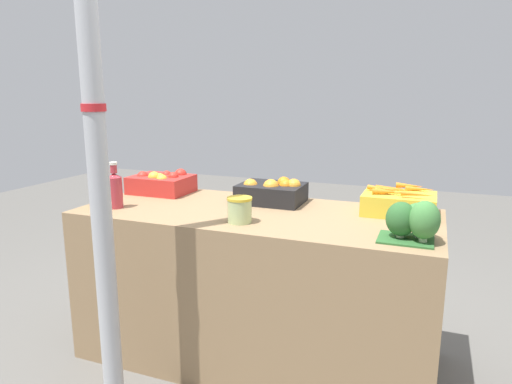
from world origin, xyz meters
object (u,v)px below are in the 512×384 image
Objects in this scene: apple_crate at (162,183)px; juice_bottle_golden at (97,185)px; juice_bottle_ruby at (115,189)px; support_pole at (96,134)px; orange_crate at (273,192)px; broccoli_pile at (415,220)px; carrot_crate at (399,203)px; pickle_jar at (240,210)px.

apple_crate is 1.29× the size of juice_bottle_golden.
support_pole is at bearing -57.04° from juice_bottle_ruby.
broccoli_pile reaches higher than orange_crate.
carrot_crate is (1.09, 0.89, -0.38)m from support_pole.
carrot_crate reaches higher than apple_crate.
juice_bottle_ruby is (0.12, 0.00, -0.01)m from juice_bottle_golden.
broccoli_pile is at bearing 21.21° from support_pole.
apple_crate is (-0.29, 0.88, -0.37)m from support_pole.
orange_crate reaches higher than pickle_jar.
support_pole is 7.16× the size of orange_crate.
carrot_crate is at bearing 39.01° from support_pole.
orange_crate is 0.67m from carrot_crate.
broccoli_pile is at bearing -29.13° from orange_crate.
carrot_crate reaches higher than orange_crate.
juice_bottle_golden is at bearing 178.72° from pickle_jar.
orange_crate is 0.84m from juice_bottle_ruby.
apple_crate is 1.43× the size of juice_bottle_ruby.
juice_bottle_golden reaches higher than carrot_crate.
juice_bottle_ruby is 2.03× the size of pickle_jar.
orange_crate is 2.90× the size of pickle_jar.
carrot_crate is 1.46m from juice_bottle_ruby.
orange_crate is at bearing 88.64° from pickle_jar.
apple_crate is 0.42m from juice_bottle_ruby.
juice_bottle_ruby is (-0.02, -0.41, 0.04)m from apple_crate.
orange_crate is at bearing 29.65° from juice_bottle_ruby.
pickle_jar is at bearing -147.31° from carrot_crate.
orange_crate is 0.87m from broccoli_pile.
carrot_crate is at bearing 0.09° from apple_crate.
broccoli_pile reaches higher than apple_crate.
juice_bottle_golden is (-0.13, -0.41, 0.05)m from apple_crate.
pickle_jar is (0.70, -0.43, -0.00)m from apple_crate.
orange_crate is (0.71, 0.00, 0.00)m from apple_crate.
juice_bottle_ruby reaches higher than orange_crate.
juice_bottle_ruby is at bearing -163.40° from carrot_crate.
carrot_crate is 1.43× the size of juice_bottle_ruby.
juice_bottle_ruby is (-1.40, -0.42, 0.04)m from carrot_crate.
juice_bottle_golden is at bearing -164.62° from carrot_crate.
broccoli_pile is at bearing -77.66° from carrot_crate.
carrot_crate is (0.67, 0.00, -0.00)m from orange_crate.
pickle_jar is (0.72, -0.02, -0.04)m from juice_bottle_ruby.
broccoli_pile is 1.61m from juice_bottle_golden.
orange_crate is 1.29× the size of juice_bottle_golden.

